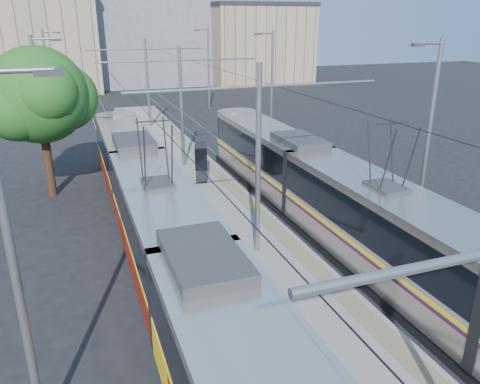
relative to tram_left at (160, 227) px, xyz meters
name	(u,v)px	position (x,y,z in m)	size (l,w,h in m)	color
platform	(197,182)	(3.60, 8.69, -1.56)	(4.00, 50.00, 0.30)	gray
tactile_strip_left	(171,183)	(2.15, 8.69, -1.40)	(0.70, 50.00, 0.01)	gray
tactile_strip_right	(221,177)	(5.05, 8.69, -1.40)	(0.70, 50.00, 0.01)	gray
rails	(197,185)	(3.60, 8.69, -1.69)	(8.71, 70.00, 0.03)	gray
tram_left	(160,227)	(0.00, 0.00, 0.00)	(2.43, 29.24, 5.50)	black
tram_right	(382,227)	(7.20, -2.97, 0.15)	(2.43, 32.38, 5.50)	black
catenary	(209,113)	(3.60, 5.84, 2.82)	(9.20, 70.00, 7.00)	gray
street_lamps	(177,99)	(3.60, 12.69, 2.47)	(15.18, 38.22, 8.00)	gray
shelter	(201,159)	(3.84, 8.53, -0.18)	(0.90, 1.19, 2.35)	black
tree	(46,96)	(-3.61, 9.90, 3.40)	(5.20, 4.80, 7.55)	#382314
building_left	(30,41)	(-6.40, 51.69, 4.57)	(16.32, 12.24, 12.53)	tan
building_centre	(151,25)	(9.60, 55.69, 6.38)	(18.36, 14.28, 16.16)	gray
building_right	(257,44)	(23.60, 49.69, 3.80)	(14.28, 10.20, 10.99)	tan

